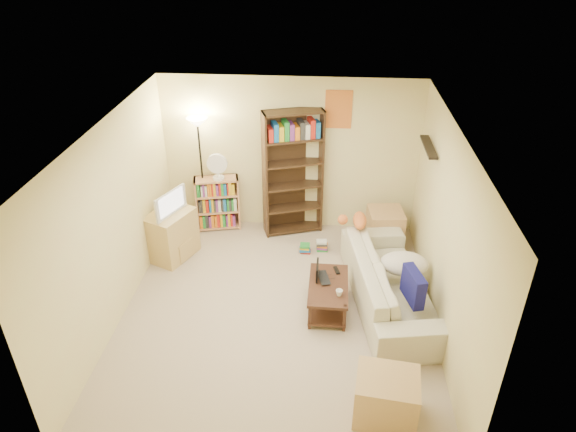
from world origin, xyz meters
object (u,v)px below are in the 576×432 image
(sofa, at_px, (391,282))
(mug, at_px, (339,293))
(short_bookshelf, at_px, (218,203))
(tv_stand, at_px, (172,235))
(end_cabinet, at_px, (386,397))
(tabby_cat, at_px, (357,220))
(tall_bookshelf, at_px, (293,171))
(side_table, at_px, (385,228))
(coffee_table, at_px, (328,293))
(desk_fan, at_px, (217,166))
(television, at_px, (167,202))
(laptop, at_px, (327,278))
(floor_lamp, at_px, (199,142))

(sofa, relative_size, mug, 21.28)
(mug, bearing_deg, short_bookshelf, 132.22)
(tv_stand, relative_size, end_cabinet, 1.19)
(tabby_cat, bearing_deg, tall_bookshelf, 136.77)
(tv_stand, bearing_deg, short_bookshelf, 83.28)
(sofa, xyz_separation_m, tabby_cat, (-0.44, 0.83, 0.43))
(sofa, xyz_separation_m, side_table, (0.04, 1.44, -0.04))
(coffee_table, distance_m, desk_fan, 2.75)
(desk_fan, relative_size, side_table, 0.74)
(tabby_cat, xyz_separation_m, short_bookshelf, (-2.20, 0.92, -0.32))
(tall_bookshelf, relative_size, desk_fan, 4.64)
(television, distance_m, side_table, 3.33)
(tv_stand, xyz_separation_m, television, (0.00, 0.00, 0.56))
(laptop, distance_m, television, 2.57)
(coffee_table, bearing_deg, mug, -57.21)
(coffee_table, height_order, floor_lamp, floor_lamp)
(tall_bookshelf, bearing_deg, end_cabinet, -89.61)
(television, bearing_deg, coffee_table, -90.22)
(laptop, relative_size, short_bookshelf, 0.40)
(end_cabinet, bearing_deg, desk_fan, 124.04)
(sofa, relative_size, end_cabinet, 3.90)
(sofa, xyz_separation_m, mug, (-0.69, -0.41, 0.10))
(desk_fan, bearing_deg, mug, -47.93)
(coffee_table, xyz_separation_m, mug, (0.13, -0.21, 0.19))
(mug, bearing_deg, side_table, 68.58)
(end_cabinet, bearing_deg, side_table, 85.61)
(sofa, height_order, mug, sofa)
(mug, bearing_deg, tv_stand, 152.95)
(laptop, distance_m, short_bookshelf, 2.57)
(mug, xyz_separation_m, short_bookshelf, (-1.96, 2.16, 0.01))
(television, height_order, tall_bookshelf, tall_bookshelf)
(tall_bookshelf, height_order, side_table, tall_bookshelf)
(side_table, height_order, end_cabinet, side_table)
(mug, bearing_deg, television, 152.95)
(desk_fan, height_order, side_table, desk_fan)
(sofa, relative_size, television, 3.96)
(tv_stand, xyz_separation_m, side_table, (3.22, 0.58, -0.07))
(coffee_table, xyz_separation_m, tall_bookshelf, (-0.60, 1.95, 0.82))
(tv_stand, bearing_deg, tabby_cat, 23.41)
(tv_stand, height_order, television, television)
(laptop, xyz_separation_m, floor_lamp, (-2.03, 1.82, 1.10))
(television, bearing_deg, desk_fan, -10.40)
(tv_stand, relative_size, television, 1.21)
(desk_fan, bearing_deg, end_cabinet, -55.96)
(television, height_order, side_table, television)
(laptop, distance_m, end_cabinet, 1.87)
(coffee_table, bearing_deg, desk_fan, 133.84)
(laptop, bearing_deg, mug, -169.69)
(tabby_cat, bearing_deg, mug, -100.94)
(tabby_cat, relative_size, side_table, 0.91)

